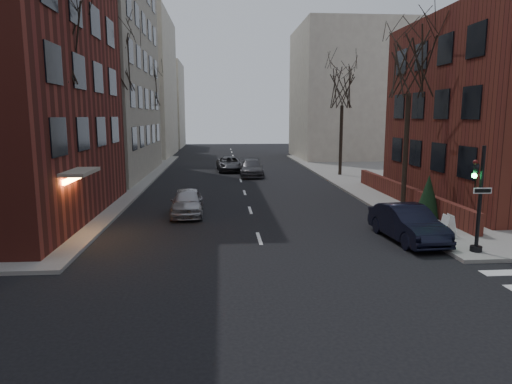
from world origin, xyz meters
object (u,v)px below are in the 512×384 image
Objects in this scene: car_lane_gray at (251,168)px; evergreen_shrub at (428,196)px; streetlamp_near at (114,132)px; tree_left_c at (147,87)px; car_lane_silver at (187,202)px; tree_right_b at (343,88)px; parked_sedan at (408,223)px; traffic_signal at (478,206)px; tree_left_a at (51,39)px; streetlamp_far at (157,126)px; tree_left_b at (115,62)px; car_lane_far at (229,164)px; sandwich_board at (448,225)px; tree_right_a at (410,64)px.

car_lane_gray is 2.29× the size of evergreen_shrub.
tree_left_c is at bearing 91.91° from streetlamp_near.
tree_right_b is at bearing 49.31° from car_lane_silver.
parked_sedan is (-2.60, -20.84, -6.83)m from tree_right_b.
tree_left_a reaches higher than traffic_signal.
car_lane_gray is at bearing 106.19° from traffic_signal.
streetlamp_far is (0.60, 28.00, -4.23)m from tree_left_a.
tree_left_b is at bearing 90.00° from tree_left_a.
streetlamp_near is 16.70m from car_lane_far.
car_lane_gray is (-6.87, 23.68, -1.19)m from traffic_signal.
sandwich_board is (11.47, -5.70, -0.09)m from car_lane_silver.
car_lane_gray is 4.30m from car_lane_far.
tree_right_b reaches higher than car_lane_gray.
tree_right_b reaches higher than traffic_signal.
car_lane_far is at bearing 100.10° from parked_sedan.
parked_sedan is 0.93× the size of car_lane_far.
streetlamp_far is 13.61m from car_lane_gray.
parked_sedan is 1.86m from sandwich_board.
tree_left_a is 2.07× the size of car_lane_gray.
tree_left_a reaches higher than tree_right_b.
tree_right_a is 1.98× the size of car_lane_far.
car_lane_far is (8.00, 22.55, -7.79)m from tree_left_a.
streetlamp_far is at bearing 109.71° from parked_sedan.
tree_left_b is 19.35m from tree_right_a.
car_lane_far is at bearing 70.47° from tree_left_a.
tree_right_b is at bearing -24.44° from tree_left_c.
traffic_signal is at bearing -76.27° from car_lane_far.
car_lane_gray is at bearing -45.19° from streetlamp_far.
streetlamp_near is 20.00m from streetlamp_far.
tree_left_c and tree_right_a have the same top height.
tree_left_a reaches higher than streetlamp_far.
car_lane_far is at bearing 108.32° from sandwich_board.
tree_right_a reaches higher than car_lane_silver.
tree_left_a is 1.63× the size of streetlamp_far.
car_lane_gray is at bearing 175.01° from tree_right_b.
evergreen_shrub is at bearing -90.13° from tree_right_a.
tree_left_b is at bearing -92.15° from streetlamp_far.
tree_left_c is at bearing 90.00° from tree_left_b.
tree_right_a is at bearing 63.88° from parked_sedan.
tree_left_a is at bearing -94.29° from streetlamp_near.
car_lane_silver is at bearing 143.40° from parked_sedan.
parked_sedan is at bearing -110.81° from tree_right_a.
parked_sedan is at bearing -36.98° from streetlamp_near.
car_lane_silver is at bearing -104.04° from car_lane_gray.
car_lane_gray is 22.49m from sandwich_board.
tree_right_a is at bearing -51.34° from tree_left_c.
tree_left_a is 1.12× the size of tree_right_b.
tree_left_c is 10.50× the size of sandwich_board.
car_lane_far is (-9.60, 18.55, -7.35)m from tree_right_a.
car_lane_far is (-7.00, 25.39, -0.07)m from parked_sedan.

